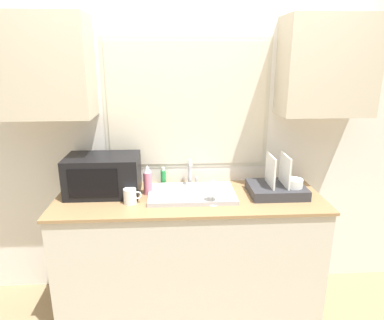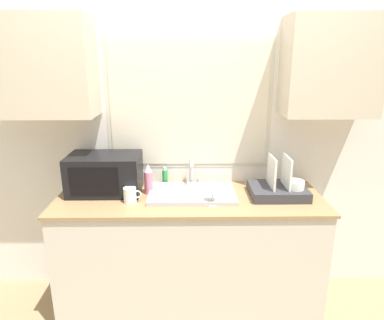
{
  "view_description": "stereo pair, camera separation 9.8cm",
  "coord_description": "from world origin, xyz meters",
  "px_view_note": "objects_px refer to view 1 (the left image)",
  "views": [
    {
      "loc": [
        -0.11,
        -1.93,
        1.85
      ],
      "look_at": [
        0.02,
        0.28,
        1.19
      ],
      "focal_mm": 32.0,
      "sensor_mm": 36.0,
      "label": 1
    },
    {
      "loc": [
        -0.02,
        -1.93,
        1.85
      ],
      "look_at": [
        0.02,
        0.28,
        1.19
      ],
      "focal_mm": 32.0,
      "sensor_mm": 36.0,
      "label": 2
    }
  ],
  "objects_px": {
    "microwave": "(103,175)",
    "faucet": "(191,171)",
    "soap_bottle": "(163,177)",
    "mug_near_sink": "(130,196)",
    "dish_rack": "(278,187)",
    "wine_glass": "(213,186)",
    "spray_bottle": "(148,180)"
  },
  "relations": [
    {
      "from": "microwave",
      "to": "faucet",
      "type": "bearing_deg",
      "value": 11.1
    },
    {
      "from": "soap_bottle",
      "to": "mug_near_sink",
      "type": "bearing_deg",
      "value": -122.11
    },
    {
      "from": "faucet",
      "to": "dish_rack",
      "type": "xyz_separation_m",
      "value": [
        0.61,
        -0.22,
        -0.06
      ]
    },
    {
      "from": "wine_glass",
      "to": "microwave",
      "type": "bearing_deg",
      "value": 162.15
    },
    {
      "from": "faucet",
      "to": "microwave",
      "type": "relative_size",
      "value": 0.39
    },
    {
      "from": "microwave",
      "to": "spray_bottle",
      "type": "distance_m",
      "value": 0.32
    },
    {
      "from": "spray_bottle",
      "to": "soap_bottle",
      "type": "bearing_deg",
      "value": 59.91
    },
    {
      "from": "faucet",
      "to": "spray_bottle",
      "type": "xyz_separation_m",
      "value": [
        -0.32,
        -0.16,
        -0.01
      ]
    },
    {
      "from": "microwave",
      "to": "dish_rack",
      "type": "height_order",
      "value": "dish_rack"
    },
    {
      "from": "faucet",
      "to": "spray_bottle",
      "type": "height_order",
      "value": "spray_bottle"
    },
    {
      "from": "microwave",
      "to": "dish_rack",
      "type": "relative_size",
      "value": 1.3
    },
    {
      "from": "spray_bottle",
      "to": "mug_near_sink",
      "type": "bearing_deg",
      "value": -124.36
    },
    {
      "from": "faucet",
      "to": "dish_rack",
      "type": "relative_size",
      "value": 0.51
    },
    {
      "from": "mug_near_sink",
      "to": "faucet",
      "type": "bearing_deg",
      "value": 36.5
    },
    {
      "from": "mug_near_sink",
      "to": "spray_bottle",
      "type": "bearing_deg",
      "value": 55.64
    },
    {
      "from": "wine_glass",
      "to": "faucet",
      "type": "bearing_deg",
      "value": 109.21
    },
    {
      "from": "microwave",
      "to": "soap_bottle",
      "type": "height_order",
      "value": "microwave"
    },
    {
      "from": "soap_bottle",
      "to": "wine_glass",
      "type": "relative_size",
      "value": 0.77
    },
    {
      "from": "spray_bottle",
      "to": "soap_bottle",
      "type": "distance_m",
      "value": 0.22
    },
    {
      "from": "faucet",
      "to": "soap_bottle",
      "type": "distance_m",
      "value": 0.22
    },
    {
      "from": "spray_bottle",
      "to": "wine_glass",
      "type": "relative_size",
      "value": 1.22
    },
    {
      "from": "faucet",
      "to": "wine_glass",
      "type": "bearing_deg",
      "value": -70.79
    },
    {
      "from": "faucet",
      "to": "spray_bottle",
      "type": "relative_size",
      "value": 0.91
    },
    {
      "from": "dish_rack",
      "to": "soap_bottle",
      "type": "bearing_deg",
      "value": 163.48
    },
    {
      "from": "faucet",
      "to": "mug_near_sink",
      "type": "xyz_separation_m",
      "value": [
        -0.42,
        -0.31,
        -0.07
      ]
    },
    {
      "from": "soap_bottle",
      "to": "wine_glass",
      "type": "distance_m",
      "value": 0.53
    },
    {
      "from": "spray_bottle",
      "to": "wine_glass",
      "type": "distance_m",
      "value": 0.49
    },
    {
      "from": "spray_bottle",
      "to": "mug_near_sink",
      "type": "xyz_separation_m",
      "value": [
        -0.11,
        -0.16,
        -0.05
      ]
    },
    {
      "from": "faucet",
      "to": "wine_glass",
      "type": "distance_m",
      "value": 0.39
    },
    {
      "from": "dish_rack",
      "to": "mug_near_sink",
      "type": "relative_size",
      "value": 3.21
    },
    {
      "from": "dish_rack",
      "to": "faucet",
      "type": "bearing_deg",
      "value": 160.51
    },
    {
      "from": "dish_rack",
      "to": "spray_bottle",
      "type": "distance_m",
      "value": 0.93
    }
  ]
}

